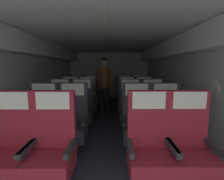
# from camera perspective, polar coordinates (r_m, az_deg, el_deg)

# --- Properties ---
(ground) EXTENTS (3.76, 7.81, 0.02)m
(ground) POSITION_cam_1_polar(r_m,az_deg,el_deg) (4.07, -1.72, -12.36)
(ground) COLOR #2D3342
(fuselage_shell) EXTENTS (3.64, 7.46, 2.09)m
(fuselage_shell) POSITION_cam_1_polar(r_m,az_deg,el_deg) (4.08, -1.67, 9.66)
(fuselage_shell) COLOR silver
(fuselage_shell) RESTS_ON ground
(seat_a_left_window) EXTENTS (0.51, 0.49, 1.14)m
(seat_a_left_window) POSITION_cam_1_polar(r_m,az_deg,el_deg) (2.29, -31.49, -17.30)
(seat_a_left_window) COLOR #38383D
(seat_a_left_window) RESTS_ON ground
(seat_a_left_aisle) EXTENTS (0.51, 0.49, 1.14)m
(seat_a_left_aisle) POSITION_cam_1_polar(r_m,az_deg,el_deg) (2.10, -19.79, -18.94)
(seat_a_left_aisle) COLOR #38383D
(seat_a_left_aisle) RESTS_ON ground
(seat_a_right_aisle) EXTENTS (0.51, 0.49, 1.14)m
(seat_a_right_aisle) POSITION_cam_1_polar(r_m,az_deg,el_deg) (2.20, 25.55, -18.02)
(seat_a_right_aisle) COLOR #38383D
(seat_a_right_aisle) RESTS_ON ground
(seat_a_right_window) EXTENTS (0.51, 0.49, 1.14)m
(seat_a_right_window) POSITION_cam_1_polar(r_m,az_deg,el_deg) (2.05, 12.84, -19.36)
(seat_a_right_window) COLOR #38383D
(seat_a_right_window) RESTS_ON ground
(seat_b_left_window) EXTENTS (0.51, 0.49, 1.14)m
(seat_b_left_window) POSITION_cam_1_polar(r_m,az_deg,el_deg) (3.05, -22.49, -10.44)
(seat_b_left_window) COLOR #38383D
(seat_b_left_window) RESTS_ON ground
(seat_b_left_aisle) EXTENTS (0.51, 0.49, 1.14)m
(seat_b_left_aisle) POSITION_cam_1_polar(r_m,az_deg,el_deg) (2.91, -13.31, -10.89)
(seat_b_left_aisle) COLOR #38383D
(seat_b_left_aisle) RESTS_ON ground
(seat_b_right_aisle) EXTENTS (0.51, 0.49, 1.14)m
(seat_b_right_aisle) POSITION_cam_1_polar(r_m,az_deg,el_deg) (2.95, 18.11, -10.82)
(seat_b_right_aisle) COLOR #38383D
(seat_b_right_aisle) RESTS_ON ground
(seat_b_right_window) EXTENTS (0.51, 0.49, 1.14)m
(seat_b_right_window) POSITION_cam_1_polar(r_m,az_deg,el_deg) (2.85, 8.71, -11.16)
(seat_b_right_window) COLOR #38383D
(seat_b_right_window) RESTS_ON ground
(seat_c_left_window) EXTENTS (0.51, 0.49, 1.14)m
(seat_c_left_window) POSITION_cam_1_polar(r_m,az_deg,el_deg) (3.86, -17.42, -6.32)
(seat_c_left_window) COLOR #38383D
(seat_c_left_window) RESTS_ON ground
(seat_c_left_aisle) EXTENTS (0.51, 0.49, 1.14)m
(seat_c_left_aisle) POSITION_cam_1_polar(r_m,az_deg,el_deg) (3.75, -10.23, -6.49)
(seat_c_left_aisle) COLOR #38383D
(seat_c_left_aisle) RESTS_ON ground
(seat_c_right_aisle) EXTENTS (0.51, 0.49, 1.14)m
(seat_c_right_aisle) POSITION_cam_1_polar(r_m,az_deg,el_deg) (3.80, 13.94, -6.43)
(seat_c_right_aisle) COLOR #38383D
(seat_c_right_aisle) RESTS_ON ground
(seat_c_right_window) EXTENTS (0.51, 0.49, 1.14)m
(seat_c_right_window) POSITION_cam_1_polar(r_m,az_deg,el_deg) (3.72, 6.47, -6.52)
(seat_c_right_window) COLOR #38383D
(seat_c_right_window) RESTS_ON ground
(seat_d_left_window) EXTENTS (0.51, 0.49, 1.14)m
(seat_d_left_window) POSITION_cam_1_polar(r_m,az_deg,el_deg) (4.72, -14.02, -3.57)
(seat_d_left_window) COLOR #38383D
(seat_d_left_window) RESTS_ON ground
(seat_d_left_aisle) EXTENTS (0.51, 0.49, 1.14)m
(seat_d_left_aisle) POSITION_cam_1_polar(r_m,az_deg,el_deg) (4.61, -8.39, -3.70)
(seat_d_left_aisle) COLOR #38383D
(seat_d_left_aisle) RESTS_ON ground
(seat_d_right_aisle) EXTENTS (0.51, 0.49, 1.14)m
(seat_d_right_aisle) POSITION_cam_1_polar(r_m,az_deg,el_deg) (4.66, 11.14, -3.63)
(seat_d_right_aisle) COLOR #38383D
(seat_d_right_aisle) RESTS_ON ground
(seat_d_right_window) EXTENTS (0.51, 0.49, 1.14)m
(seat_d_right_window) POSITION_cam_1_polar(r_m,az_deg,el_deg) (4.58, 5.32, -3.71)
(seat_d_right_window) COLOR #38383D
(seat_d_right_window) RESTS_ON ground
(seat_e_left_window) EXTENTS (0.51, 0.49, 1.14)m
(seat_e_left_window) POSITION_cam_1_polar(r_m,az_deg,el_deg) (5.58, -11.83, -1.73)
(seat_e_left_window) COLOR #38383D
(seat_e_left_window) RESTS_ON ground
(seat_e_left_aisle) EXTENTS (0.51, 0.49, 1.14)m
(seat_e_left_aisle) POSITION_cam_1_polar(r_m,az_deg,el_deg) (5.51, -6.93, -1.73)
(seat_e_left_aisle) COLOR #38383D
(seat_e_left_aisle) RESTS_ON ground
(seat_e_right_aisle) EXTENTS (0.51, 0.49, 1.14)m
(seat_e_right_aisle) POSITION_cam_1_polar(r_m,az_deg,el_deg) (5.54, 9.45, -1.72)
(seat_e_right_aisle) COLOR #38383D
(seat_e_right_aisle) RESTS_ON ground
(seat_e_right_window) EXTENTS (0.51, 0.49, 1.14)m
(seat_e_right_window) POSITION_cam_1_polar(r_m,az_deg,el_deg) (5.46, 4.43, -1.79)
(seat_e_right_window) COLOR #38383D
(seat_e_right_window) RESTS_ON ground
(flight_attendant) EXTENTS (0.43, 0.28, 1.66)m
(flight_attendant) POSITION_cam_1_polar(r_m,az_deg,el_deg) (4.89, -2.47, 3.60)
(flight_attendant) COLOR black
(flight_attendant) RESTS_ON ground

